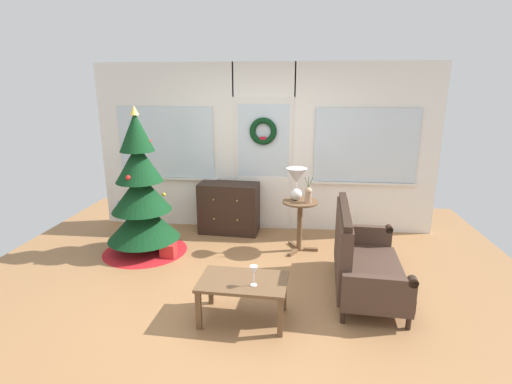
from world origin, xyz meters
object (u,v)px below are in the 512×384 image
Objects in this scene: settee_sofa at (360,259)px; gift_box at (169,250)px; christmas_tree at (142,200)px; coffee_table at (243,286)px; table_lamp at (296,180)px; flower_vase at (308,194)px; side_table at (300,216)px; wine_glass at (254,271)px; dresser_cabinet at (229,208)px.

gift_box is (-2.38, 0.60, -0.28)m from settee_sofa.
christmas_tree is at bearing 157.07° from gift_box.
table_lamp is at bearing 74.61° from coffee_table.
flower_vase reaches higher than settee_sofa.
side_table is at bearing 149.04° from flower_vase.
coffee_table is (-0.54, -1.70, -0.15)m from side_table.
table_lamp is 1.92m from wine_glass.
flower_vase is 2.00m from gift_box.
christmas_tree is 2.09m from table_lamp.
gift_box is at bearing -166.34° from side_table.
table_lamp is 0.25m from flower_vase.
flower_vase is 1.79× the size of wine_glass.
table_lamp reaches higher than coffee_table.
dresser_cabinet is 2.47m from wine_glass.
side_table is 1.82m from gift_box.
christmas_tree is 2.13× the size of dresser_cabinet.
settee_sofa is (1.74, -1.61, -0.01)m from dresser_cabinet.
table_lamp is 1.26× the size of flower_vase.
christmas_tree reaches higher than coffee_table.
coffee_table is at bearing -150.31° from settee_sofa.
coffee_table is at bearing -107.59° from side_table.
coffee_table is at bearing -111.28° from flower_vase.
flower_vase is at bearing 5.03° from christmas_tree.
coffee_table is 4.42× the size of wine_glass.
settee_sofa is at bearing -56.01° from table_lamp.
dresser_cabinet is 2.37m from settee_sofa.
wine_glass is (0.11, -0.09, 0.20)m from coffee_table.
christmas_tree is at bearing -171.83° from table_lamp.
settee_sofa is 7.69× the size of gift_box.
wine_glass reaches higher than coffee_table.
gift_box is at bearing 133.47° from wine_glass.
christmas_tree is at bearing -174.97° from flower_vase.
side_table is at bearing 6.87° from christmas_tree.
wine_glass is 1.94m from gift_box.
settee_sofa is at bearing 35.39° from wine_glass.
christmas_tree reaches higher than settee_sofa.
wine_glass is at bearing -106.92° from flower_vase.
side_table is at bearing 72.41° from coffee_table.
gift_box is at bearing -22.93° from christmas_tree.
side_table is (-0.65, 1.02, 0.13)m from settee_sofa.
table_lamp is at bearing 78.69° from wine_glass.
wine_glass is at bearing -74.55° from dresser_cabinet.
flower_vase is 0.41× the size of coffee_table.
coffee_table reaches higher than gift_box.
dresser_cabinet is (1.03, 0.84, -0.34)m from christmas_tree.
wine_glass is at bearing -46.53° from gift_box.
settee_sofa is 7.60× the size of wine_glass.
wine_glass is (1.69, -1.53, -0.17)m from christmas_tree.
flower_vase reaches higher than wine_glass.
table_lamp is 0.51× the size of coffee_table.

